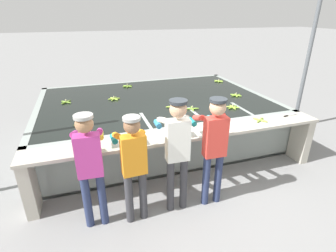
{
  "coord_description": "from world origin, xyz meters",
  "views": [
    {
      "loc": [
        -1.5,
        -3.32,
        2.74
      ],
      "look_at": [
        0.0,
        1.2,
        0.65
      ],
      "focal_mm": 28.0,
      "sensor_mm": 36.0,
      "label": 1
    }
  ],
  "objects_px": {
    "worker_0": "(90,161)",
    "knife_0": "(289,115)",
    "banana_bunch_floating_4": "(236,95)",
    "banana_bunch_floating_5": "(192,109)",
    "banana_bunch_floating_6": "(219,81)",
    "worker_2": "(177,146)",
    "banana_bunch_ledge_0": "(260,120)",
    "banana_bunch_floating_9": "(172,107)",
    "banana_bunch_floating_1": "(82,124)",
    "worker_1": "(133,160)",
    "banana_bunch_floating_0": "(114,99)",
    "banana_bunch_floating_7": "(127,86)",
    "banana_bunch_floating_2": "(218,99)",
    "support_post_right": "(307,64)",
    "worker_3": "(214,142)",
    "banana_bunch_floating_8": "(66,102)",
    "banana_bunch_floating_3": "(233,107)"
  },
  "relations": [
    {
      "from": "banana_bunch_floating_3",
      "to": "knife_0",
      "type": "relative_size",
      "value": 0.81
    },
    {
      "from": "worker_3",
      "to": "banana_bunch_floating_4",
      "type": "distance_m",
      "value": 2.73
    },
    {
      "from": "worker_1",
      "to": "banana_bunch_floating_1",
      "type": "xyz_separation_m",
      "value": [
        -0.61,
        1.47,
        -0.0
      ]
    },
    {
      "from": "banana_bunch_floating_5",
      "to": "banana_bunch_floating_9",
      "type": "bearing_deg",
      "value": 144.97
    },
    {
      "from": "banana_bunch_floating_6",
      "to": "support_post_right",
      "type": "height_order",
      "value": "support_post_right"
    },
    {
      "from": "banana_bunch_floating_4",
      "to": "banana_bunch_floating_6",
      "type": "bearing_deg",
      "value": 78.61
    },
    {
      "from": "worker_1",
      "to": "worker_3",
      "type": "relative_size",
      "value": 0.93
    },
    {
      "from": "banana_bunch_floating_1",
      "to": "banana_bunch_floating_2",
      "type": "height_order",
      "value": "same"
    },
    {
      "from": "banana_bunch_floating_3",
      "to": "banana_bunch_floating_9",
      "type": "bearing_deg",
      "value": 160.35
    },
    {
      "from": "banana_bunch_floating_8",
      "to": "knife_0",
      "type": "height_order",
      "value": "banana_bunch_floating_8"
    },
    {
      "from": "worker_2",
      "to": "banana_bunch_floating_0",
      "type": "xyz_separation_m",
      "value": [
        -0.5,
        2.72,
        -0.1
      ]
    },
    {
      "from": "banana_bunch_floating_1",
      "to": "banana_bunch_floating_9",
      "type": "relative_size",
      "value": 1.0
    },
    {
      "from": "banana_bunch_floating_2",
      "to": "support_post_right",
      "type": "bearing_deg",
      "value": -2.34
    },
    {
      "from": "banana_bunch_floating_3",
      "to": "banana_bunch_floating_9",
      "type": "xyz_separation_m",
      "value": [
        -1.16,
        0.41,
        0.0
      ]
    },
    {
      "from": "banana_bunch_floating_1",
      "to": "banana_bunch_floating_8",
      "type": "height_order",
      "value": "same"
    },
    {
      "from": "worker_2",
      "to": "banana_bunch_floating_6",
      "type": "relative_size",
      "value": 6.1
    },
    {
      "from": "banana_bunch_floating_0",
      "to": "banana_bunch_ledge_0",
      "type": "relative_size",
      "value": 1.09
    },
    {
      "from": "banana_bunch_floating_5",
      "to": "banana_bunch_ledge_0",
      "type": "relative_size",
      "value": 1.09
    },
    {
      "from": "worker_0",
      "to": "banana_bunch_floating_1",
      "type": "bearing_deg",
      "value": 92.65
    },
    {
      "from": "worker_0",
      "to": "banana_bunch_floating_8",
      "type": "height_order",
      "value": "worker_0"
    },
    {
      "from": "banana_bunch_floating_5",
      "to": "banana_bunch_floating_6",
      "type": "height_order",
      "value": "same"
    },
    {
      "from": "banana_bunch_floating_9",
      "to": "banana_bunch_floating_6",
      "type": "bearing_deg",
      "value": 39.82
    },
    {
      "from": "banana_bunch_floating_6",
      "to": "knife_0",
      "type": "xyz_separation_m",
      "value": [
        -0.02,
        -2.77,
        -0.01
      ]
    },
    {
      "from": "banana_bunch_floating_0",
      "to": "banana_bunch_floating_3",
      "type": "distance_m",
      "value": 2.6
    },
    {
      "from": "worker_3",
      "to": "worker_1",
      "type": "bearing_deg",
      "value": 179.85
    },
    {
      "from": "worker_2",
      "to": "banana_bunch_ledge_0",
      "type": "relative_size",
      "value": 6.66
    },
    {
      "from": "worker_3",
      "to": "support_post_right",
      "type": "height_order",
      "value": "support_post_right"
    },
    {
      "from": "banana_bunch_ledge_0",
      "to": "worker_0",
      "type": "bearing_deg",
      "value": -169.08
    },
    {
      "from": "worker_0",
      "to": "knife_0",
      "type": "relative_size",
      "value": 4.69
    },
    {
      "from": "banana_bunch_floating_1",
      "to": "banana_bunch_floating_5",
      "type": "height_order",
      "value": "same"
    },
    {
      "from": "banana_bunch_floating_6",
      "to": "banana_bunch_ledge_0",
      "type": "distance_m",
      "value": 2.89
    },
    {
      "from": "banana_bunch_floating_6",
      "to": "worker_2",
      "type": "bearing_deg",
      "value": -126.22
    },
    {
      "from": "worker_2",
      "to": "worker_3",
      "type": "relative_size",
      "value": 1.01
    },
    {
      "from": "knife_0",
      "to": "support_post_right",
      "type": "distance_m",
      "value": 1.98
    },
    {
      "from": "banana_bunch_floating_8",
      "to": "worker_2",
      "type": "bearing_deg",
      "value": -61.71
    },
    {
      "from": "banana_bunch_floating_9",
      "to": "banana_bunch_ledge_0",
      "type": "height_order",
      "value": "banana_bunch_ledge_0"
    },
    {
      "from": "worker_0",
      "to": "worker_3",
      "type": "distance_m",
      "value": 1.72
    },
    {
      "from": "banana_bunch_floating_0",
      "to": "banana_bunch_floating_4",
      "type": "xyz_separation_m",
      "value": [
        2.74,
        -0.63,
        0.0
      ]
    },
    {
      "from": "worker_1",
      "to": "banana_bunch_floating_6",
      "type": "xyz_separation_m",
      "value": [
        3.13,
        3.47,
        -0.0
      ]
    },
    {
      "from": "banana_bunch_floating_8",
      "to": "banana_bunch_floating_0",
      "type": "bearing_deg",
      "value": -5.28
    },
    {
      "from": "worker_0",
      "to": "banana_bunch_floating_6",
      "type": "distance_m",
      "value": 5.0
    },
    {
      "from": "banana_bunch_floating_6",
      "to": "banana_bunch_floating_7",
      "type": "distance_m",
      "value": 2.55
    },
    {
      "from": "worker_3",
      "to": "banana_bunch_floating_8",
      "type": "distance_m",
      "value": 3.53
    },
    {
      "from": "worker_1",
      "to": "banana_bunch_floating_7",
      "type": "height_order",
      "value": "worker_1"
    },
    {
      "from": "banana_bunch_floating_4",
      "to": "banana_bunch_floating_5",
      "type": "bearing_deg",
      "value": -158.46
    },
    {
      "from": "banana_bunch_floating_8",
      "to": "knife_0",
      "type": "distance_m",
      "value": 4.56
    },
    {
      "from": "banana_bunch_floating_4",
      "to": "knife_0",
      "type": "distance_m",
      "value": 1.45
    },
    {
      "from": "worker_3",
      "to": "banana_bunch_floating_4",
      "type": "relative_size",
      "value": 5.99
    },
    {
      "from": "banana_bunch_floating_1",
      "to": "knife_0",
      "type": "relative_size",
      "value": 0.8
    },
    {
      "from": "banana_bunch_floating_1",
      "to": "banana_bunch_floating_3",
      "type": "height_order",
      "value": "same"
    }
  ]
}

